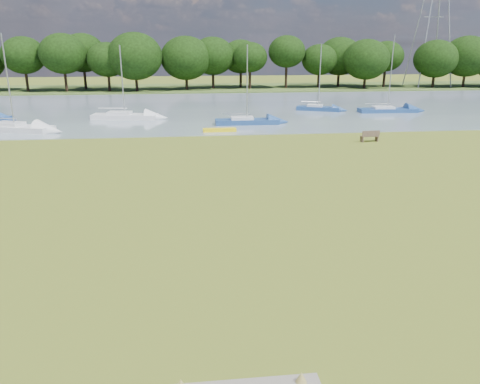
{
  "coord_description": "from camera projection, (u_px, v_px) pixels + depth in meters",
  "views": [
    {
      "loc": [
        -1.14,
        -22.52,
        8.48
      ],
      "look_at": [
        1.25,
        -2.0,
        1.91
      ],
      "focal_mm": 35.0,
      "sensor_mm": 36.0,
      "label": 1
    }
  ],
  "objects": [
    {
      "name": "sailboat_1",
      "position": [
        246.0,
        120.0,
        51.19
      ],
      "size": [
        6.91,
        1.94,
        8.35
      ],
      "rotation": [
        0.0,
        0.0,
        0.0
      ],
      "color": "navy",
      "rests_on": "river"
    },
    {
      "name": "kayak",
      "position": [
        220.0,
        130.0,
        46.91
      ],
      "size": [
        3.34,
        0.84,
        0.33
      ],
      "primitive_type": "cube",
      "rotation": [
        0.0,
        0.0,
        0.02
      ],
      "color": "yellow",
      "rests_on": "river"
    },
    {
      "name": "tree_line",
      "position": [
        234.0,
        56.0,
        87.38
      ],
      "size": [
        158.88,
        8.84,
        10.7
      ],
      "color": "black",
      "rests_on": "far_bank"
    },
    {
      "name": "ground",
      "position": [
        211.0,
        217.0,
        24.01
      ],
      "size": [
        220.0,
        220.0,
        0.0
      ],
      "primitive_type": "plane",
      "color": "olive"
    },
    {
      "name": "sailboat_5",
      "position": [
        387.0,
        109.0,
        60.05
      ],
      "size": [
        7.51,
        2.38,
        9.54
      ],
      "rotation": [
        0.0,
        0.0,
        -0.04
      ],
      "color": "navy",
      "rests_on": "river"
    },
    {
      "name": "sailboat_3",
      "position": [
        124.0,
        115.0,
        54.61
      ],
      "size": [
        7.8,
        3.29,
        8.3
      ],
      "rotation": [
        0.0,
        0.0,
        -0.16
      ],
      "color": "silver",
      "rests_on": "river"
    },
    {
      "name": "river",
      "position": [
        194.0,
        109.0,
        63.77
      ],
      "size": [
        220.0,
        40.0,
        0.1
      ],
      "primitive_type": "cube",
      "color": "slate",
      "rests_on": "ground"
    },
    {
      "name": "sailboat_6",
      "position": [
        14.0,
        126.0,
        47.0
      ],
      "size": [
        8.27,
        4.89,
        9.42
      ],
      "rotation": [
        0.0,
        0.0,
        -0.36
      ],
      "color": "silver",
      "rests_on": "river"
    },
    {
      "name": "riverbank_bench",
      "position": [
        370.0,
        136.0,
        42.14
      ],
      "size": [
        1.73,
        0.68,
        1.04
      ],
      "rotation": [
        0.0,
        0.0,
        0.1
      ],
      "color": "brown",
      "rests_on": "ground"
    },
    {
      "name": "sailboat_2",
      "position": [
        318.0,
        107.0,
        61.55
      ],
      "size": [
        5.77,
        3.66,
        8.5
      ],
      "rotation": [
        0.0,
        0.0,
        -0.41
      ],
      "color": "navy",
      "rests_on": "river"
    },
    {
      "name": "far_bank",
      "position": [
        190.0,
        89.0,
        92.17
      ],
      "size": [
        220.0,
        20.0,
        0.4
      ],
      "primitive_type": "cube",
      "color": "#4C6626",
      "rests_on": "ground"
    }
  ]
}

